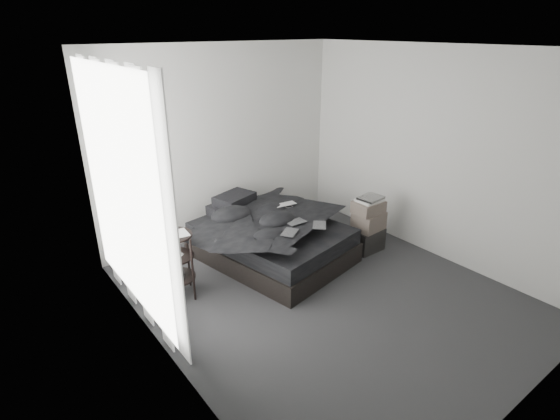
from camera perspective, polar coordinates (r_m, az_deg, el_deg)
floor at (r=5.02m, az=5.66°, el=-10.75°), size 3.60×4.20×0.01m
ceiling at (r=4.19m, az=7.11°, el=20.34°), size 3.60×4.20×0.01m
wall_back at (r=6.06m, az=-7.58°, el=8.61°), size 3.60×0.01×2.60m
wall_front at (r=3.39m, az=31.56°, el=-6.55°), size 3.60×0.01×2.60m
wall_left at (r=3.53m, az=-15.49°, el=-2.68°), size 0.01×4.20×2.60m
wall_right at (r=5.79m, az=19.47°, el=6.80°), size 0.01×4.20×2.60m
window_left at (r=4.31m, az=-20.00°, el=2.17°), size 0.02×2.00×2.30m
curtain_left at (r=4.35m, az=-19.26°, el=1.46°), size 0.06×2.12×2.48m
bed at (r=5.65m, az=-1.08°, el=-5.07°), size 1.71×2.07×0.25m
mattress at (r=5.55m, az=-1.09°, el=-3.03°), size 1.65×2.01×0.20m
duvet at (r=5.44m, az=-0.76°, el=-1.21°), size 1.63×1.80×0.21m
pillow_lower at (r=5.93m, az=-6.48°, el=0.27°), size 0.61×0.47×0.13m
pillow_upper at (r=5.91m, az=-5.96°, el=1.48°), size 0.60×0.49×0.12m
laptop at (r=5.68m, az=0.89°, el=1.17°), size 0.32×0.23×0.02m
comic_a at (r=4.97m, az=1.28°, el=-2.23°), size 0.28×0.25×0.01m
comic_b at (r=5.23m, az=2.09°, el=-0.83°), size 0.24×0.16×0.01m
comic_c at (r=5.16m, az=5.21°, el=-1.19°), size 0.27×0.27×0.01m
side_stand at (r=4.91m, az=-13.39°, el=-7.12°), size 0.50×0.50×0.74m
papers at (r=4.73m, az=-13.66°, el=-3.19°), size 0.31×0.25×0.01m
floor_books at (r=4.84m, az=-15.19°, el=-12.04°), size 0.20×0.23×0.13m
box_lower at (r=5.95m, az=11.19°, el=-3.74°), size 0.41×0.32×0.30m
box_mid at (r=5.84m, az=11.51°, el=-1.39°), size 0.41×0.33×0.23m
box_upper at (r=5.76m, az=11.48°, el=0.37°), size 0.38×0.31×0.16m
art_book_white at (r=5.73m, az=11.62°, el=1.28°), size 0.31×0.25×0.03m
art_book_snake at (r=5.72m, az=11.77°, el=1.55°), size 0.33×0.27×0.03m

